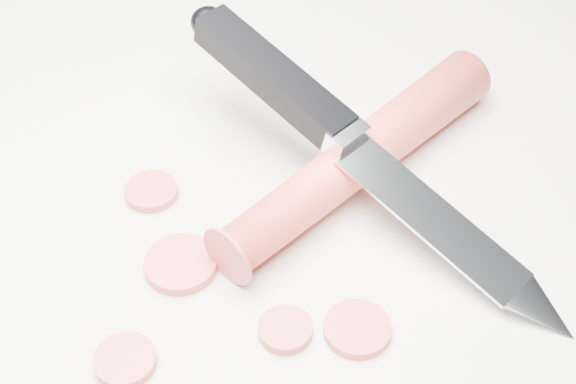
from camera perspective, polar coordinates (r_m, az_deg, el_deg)
The scene contains 8 objects.
ground at distance 0.47m, azimuth 0.11°, elevation -1.82°, with size 2.40×2.40×0.00m, color silver.
carrot at distance 0.48m, azimuth 5.24°, elevation 2.60°, with size 0.03×0.03×0.22m, color red.
carrot_slice_0 at distance 0.42m, azimuth -0.19°, elevation -9.76°, with size 0.03×0.03×0.01m, color #D14644.
carrot_slice_1 at distance 0.42m, azimuth -11.51°, elevation -11.65°, with size 0.03×0.03×0.01m, color #D14644.
carrot_slice_2 at distance 0.45m, azimuth -7.63°, elevation -5.10°, with size 0.04×0.04×0.01m, color #D14644.
carrot_slice_3 at distance 0.49m, azimuth -9.69°, elevation 0.05°, with size 0.03×0.03×0.01m, color #D14644.
carrot_slice_4 at distance 0.42m, azimuth 4.95°, elevation -9.67°, with size 0.04×0.04×0.01m, color #D14644.
kitchen_knife at distance 0.46m, azimuth 5.71°, elevation 2.88°, with size 0.29×0.08×0.08m, color silver, non-canonical shape.
Camera 1 is at (0.18, -0.27, 0.35)m, focal length 50.00 mm.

